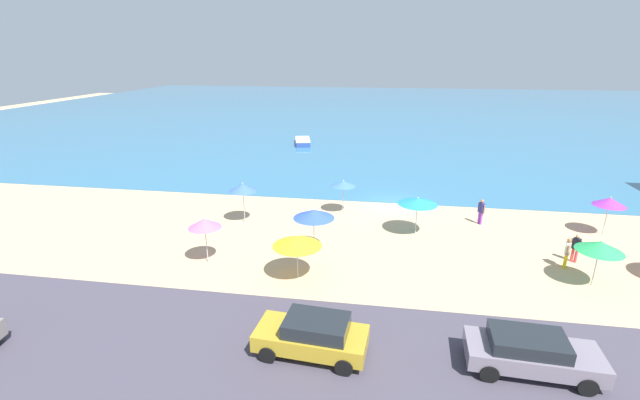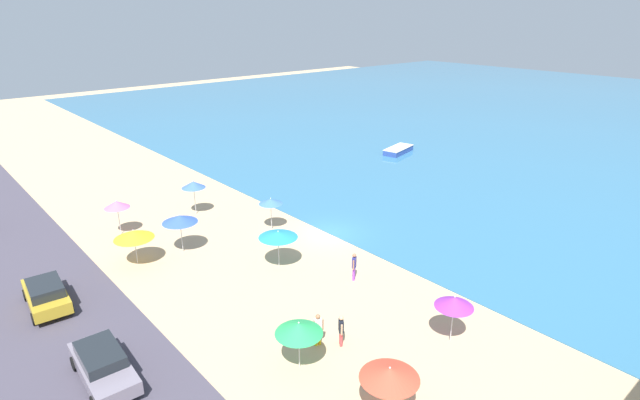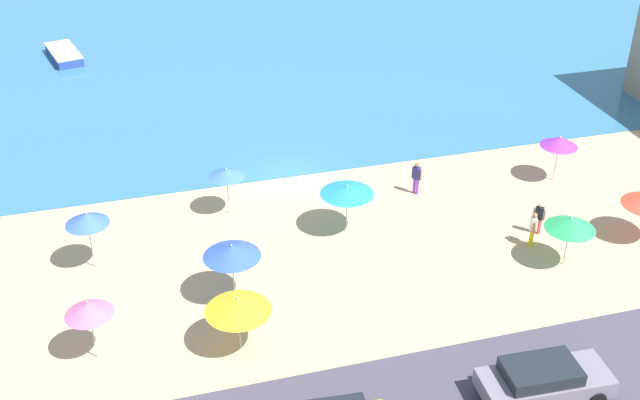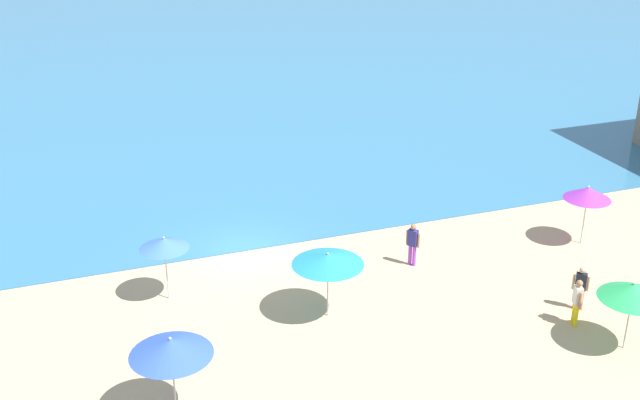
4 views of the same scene
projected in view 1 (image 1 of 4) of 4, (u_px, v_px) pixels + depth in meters
The scene contains 17 objects.
ground_plane at pixel (392, 203), 31.83m from camera, with size 160.00×160.00×0.00m, color tan.
sea at pixel (392, 110), 83.16m from camera, with size 150.00×110.00×0.05m, color teal.
coastal_road at pixel (393, 371), 15.02m from camera, with size 80.00×8.00×0.06m, color #46404E.
beach_umbrella_0 at pixel (418, 201), 25.79m from camera, with size 2.40×2.40×2.39m.
beach_umbrella_1 at pixel (610, 202), 25.67m from camera, with size 1.83×1.83×2.47m.
beach_umbrella_2 at pixel (343, 184), 29.26m from camera, with size 1.71×1.71×2.40m.
beach_umbrella_3 at pixel (314, 214), 23.28m from camera, with size 2.27×2.27×2.62m.
beach_umbrella_4 at pixel (243, 188), 27.56m from camera, with size 1.81×1.81×2.72m.
beach_umbrella_5 at pixel (297, 241), 20.70m from camera, with size 2.42×2.42×2.33m.
beach_umbrella_7 at pixel (204, 223), 22.22m from camera, with size 1.72×1.72×2.55m.
beach_umbrella_8 at pixel (600, 246), 20.01m from camera, with size 2.10×2.10×2.36m.
bather_0 at pixel (576, 246), 22.66m from camera, with size 0.47×0.39×1.60m.
bather_1 at pixel (567, 251), 22.01m from camera, with size 0.32×0.55×1.67m.
bather_2 at pixel (481, 210), 27.69m from camera, with size 0.39×0.48×1.70m.
parked_car_1 at pixel (313, 335), 15.64m from camera, with size 4.22×2.17×1.50m.
parked_car_4 at pixel (531, 352), 14.79m from camera, with size 4.53×2.06×1.43m.
skiff_nearshore at pixel (303, 141), 52.06m from camera, with size 2.59×4.70×0.63m.
Camera 1 is at (-0.65, -30.47, 10.64)m, focal length 24.00 mm.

